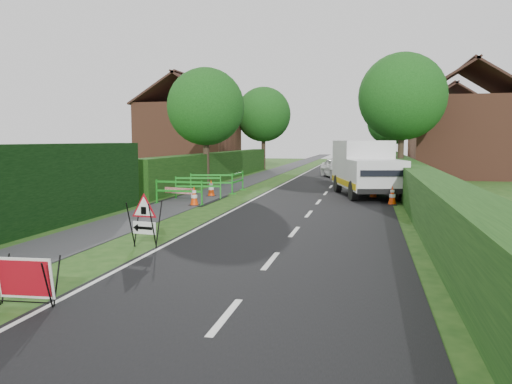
{
  "coord_description": "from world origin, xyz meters",
  "views": [
    {
      "loc": [
        4.51,
        -9.36,
        2.62
      ],
      "look_at": [
        1.4,
        4.43,
        1.14
      ],
      "focal_mm": 35.0,
      "sensor_mm": 36.0,
      "label": 1
    }
  ],
  "objects_px": {
    "hatchback_car": "(337,168)",
    "triangle_sign": "(143,216)",
    "red_rect_sign": "(25,279)",
    "works_van": "(366,167)"
  },
  "relations": [
    {
      "from": "triangle_sign",
      "to": "hatchback_car",
      "type": "distance_m",
      "value": 24.08
    },
    {
      "from": "hatchback_car",
      "to": "triangle_sign",
      "type": "bearing_deg",
      "value": -117.14
    },
    {
      "from": "triangle_sign",
      "to": "hatchback_car",
      "type": "xyz_separation_m",
      "value": [
        3.17,
        23.86,
        -0.09
      ]
    },
    {
      "from": "red_rect_sign",
      "to": "triangle_sign",
      "type": "relative_size",
      "value": 0.85
    },
    {
      "from": "triangle_sign",
      "to": "hatchback_car",
      "type": "relative_size",
      "value": 0.28
    },
    {
      "from": "red_rect_sign",
      "to": "works_van",
      "type": "xyz_separation_m",
      "value": [
        5.08,
        17.12,
        0.92
      ]
    },
    {
      "from": "red_rect_sign",
      "to": "hatchback_car",
      "type": "xyz_separation_m",
      "value": [
        3.11,
        28.21,
        0.24
      ]
    },
    {
      "from": "triangle_sign",
      "to": "works_van",
      "type": "xyz_separation_m",
      "value": [
        5.15,
        12.77,
        0.58
      ]
    },
    {
      "from": "triangle_sign",
      "to": "red_rect_sign",
      "type": "bearing_deg",
      "value": -81.83
    },
    {
      "from": "triangle_sign",
      "to": "hatchback_car",
      "type": "height_order",
      "value": "hatchback_car"
    }
  ]
}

